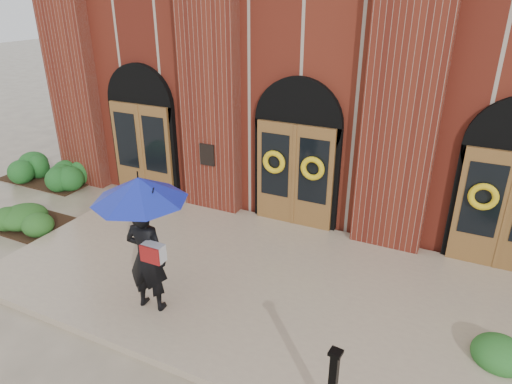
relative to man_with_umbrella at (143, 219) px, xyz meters
The scene contains 6 objects.
ground 2.64m from the man_with_umbrella, 52.54° to the left, with size 90.00×90.00×0.00m, color tan.
landing 2.67m from the man_with_umbrella, 55.25° to the left, with size 10.00×5.30×0.15m, color tan.
church_building 10.40m from the man_with_umbrella, 83.86° to the left, with size 16.20×12.53×7.00m.
man_with_umbrella is the anchor object (origin of this frame).
hedge_wall_left 7.96m from the man_with_umbrella, 152.22° to the left, with size 2.65×1.06×0.68m, color #1B521D.
hedge_front_left 5.34m from the man_with_umbrella, 163.82° to the left, with size 1.46×1.25×0.52m, color #23521C.
Camera 1 is at (3.55, -6.69, 5.43)m, focal length 32.00 mm.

